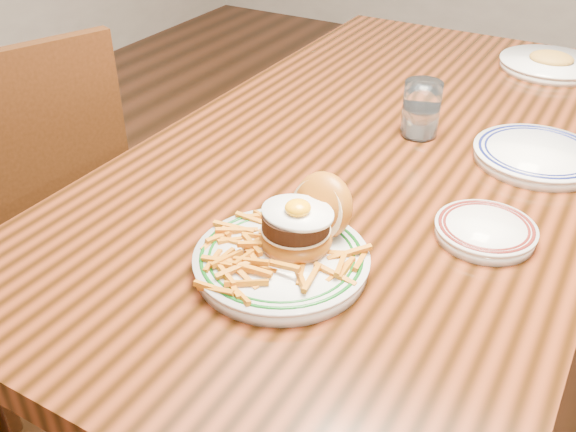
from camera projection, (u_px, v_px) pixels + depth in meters
The scene contains 8 objects.
floor at pixel (361, 401), 1.68m from camera, with size 6.00×6.00×0.00m, color black.
table at pixel (381, 183), 1.32m from camera, with size 0.85×1.60×0.75m.
chair_left at pixel (26, 217), 1.51m from camera, with size 0.56×0.56×0.93m.
main_plate at pixel (289, 245), 0.93m from camera, with size 0.26×0.27×0.12m.
side_plate at pixel (486, 230), 0.99m from camera, with size 0.16×0.16×0.02m.
rear_plate at pixel (538, 154), 1.20m from camera, with size 0.24×0.24×0.03m.
water_glass at pixel (421, 112), 1.28m from camera, with size 0.07×0.07×0.11m.
far_plate at pixel (550, 64), 1.61m from camera, with size 0.25×0.25×0.04m.
Camera 1 is at (0.40, -1.08, 1.33)m, focal length 40.00 mm.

